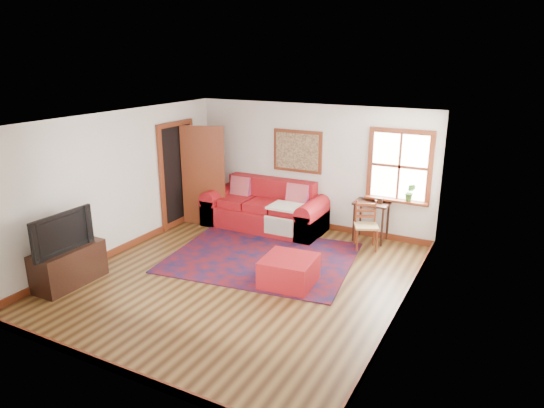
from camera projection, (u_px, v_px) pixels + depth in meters
The scene contains 13 objects.
ground at pixel (242, 277), 7.73m from camera, with size 5.50×5.50×0.00m, color #3B2410.
room_envelope at pixel (240, 177), 7.26m from camera, with size 5.04×5.54×2.52m.
window at pixel (400, 174), 8.85m from camera, with size 1.18×0.20×1.38m.
doorway at pixel (193, 174), 9.90m from camera, with size 0.89×1.08×2.14m.
framed_artwork at pixel (297, 151), 9.71m from camera, with size 1.05×0.07×0.85m.
persian_rug at pixel (262, 257), 8.47m from camera, with size 3.09×2.47×0.02m, color #5E0D10.
red_leather_sofa at pixel (266, 212), 9.91m from camera, with size 2.48×1.02×0.97m.
red_ottoman at pixel (289, 271), 7.44m from camera, with size 0.77×0.77×0.44m, color #A2151C.
side_table at pixel (372, 208), 9.09m from camera, with size 0.64×0.48×0.77m.
ladder_back_chair at pixel (366, 223), 8.80m from camera, with size 0.53×0.52×0.88m.
media_cabinet at pixel (69, 266), 7.44m from camera, with size 0.49×1.09×0.60m, color black.
television at pixel (58, 232), 7.15m from camera, with size 1.06×0.14×0.61m, color black.
candle_hurricane at pixel (87, 236), 7.61m from camera, with size 0.12×0.12×0.18m.
Camera 1 is at (3.69, -6.02, 3.41)m, focal length 32.00 mm.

